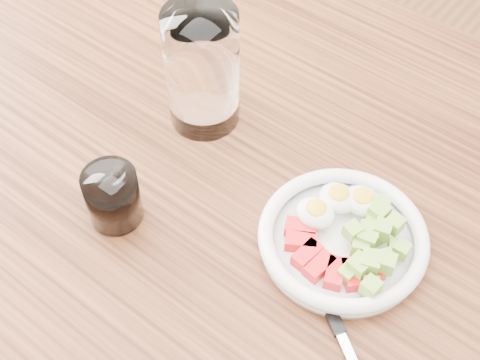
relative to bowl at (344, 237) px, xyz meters
name	(u,v)px	position (x,y,z in m)	size (l,w,h in m)	color
dining_table	(241,251)	(-0.12, -0.03, -0.12)	(1.50, 0.90, 0.77)	brown
bowl	(344,237)	(0.00, 0.00, 0.00)	(0.19, 0.19, 0.05)	white
fork	(333,316)	(0.04, -0.08, -0.01)	(0.17, 0.13, 0.01)	black
water_glass	(202,70)	(-0.25, 0.06, 0.06)	(0.09, 0.09, 0.16)	white
coffee_glass	(113,197)	(-0.23, -0.13, 0.02)	(0.06, 0.06, 0.07)	white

